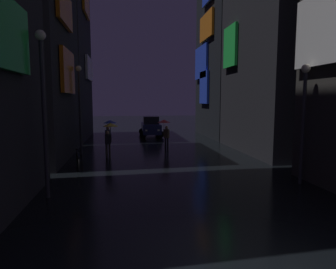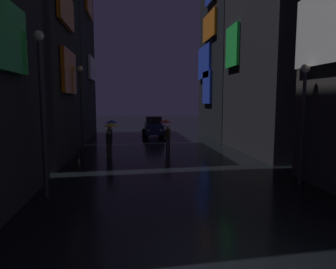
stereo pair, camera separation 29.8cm
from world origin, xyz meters
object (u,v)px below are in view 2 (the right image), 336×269
at_px(car_distant, 154,127).
at_px(streetlamp_right_near, 303,109).
at_px(bicycle_parked_at_storefront, 78,161).
at_px(pedestrian_foreground_right_yellow, 111,130).
at_px(pedestrian_midstreet_left_red, 166,126).
at_px(streetlamp_left_far, 81,100).
at_px(pedestrian_midstreet_centre_blue, 111,127).
at_px(streetlamp_left_near, 41,96).

xyz_separation_m(car_distant, streetlamp_right_near, (4.70, -17.37, 2.20)).
distance_m(car_distant, streetlamp_right_near, 18.13).
bearing_deg(bicycle_parked_at_storefront, pedestrian_foreground_right_yellow, 60.70).
bearing_deg(bicycle_parked_at_storefront, pedestrian_midstreet_left_red, 45.03).
bearing_deg(streetlamp_left_far, pedestrian_midstreet_centre_blue, 31.41).
bearing_deg(pedestrian_foreground_right_yellow, car_distant, 72.11).
xyz_separation_m(pedestrian_foreground_right_yellow, streetlamp_left_far, (-1.89, 1.50, 1.83)).
bearing_deg(bicycle_parked_at_storefront, streetlamp_left_far, 95.44).
xyz_separation_m(pedestrian_midstreet_centre_blue, bicycle_parked_at_storefront, (-1.35, -5.23, -1.28)).
bearing_deg(bicycle_parked_at_storefront, car_distant, 69.66).
distance_m(pedestrian_midstreet_left_red, streetlamp_left_near, 11.29).
relative_size(pedestrian_midstreet_centre_blue, bicycle_parked_at_storefront, 1.18).
bearing_deg(streetlamp_right_near, streetlamp_left_far, 140.27).
bearing_deg(streetlamp_left_near, car_distant, 73.33).
height_order(pedestrian_midstreet_centre_blue, streetlamp_left_far, streetlamp_left_far).
bearing_deg(pedestrian_midstreet_centre_blue, streetlamp_left_far, -148.59).
distance_m(pedestrian_foreground_right_yellow, bicycle_parked_at_storefront, 3.30).
bearing_deg(pedestrian_foreground_right_yellow, streetlamp_left_far, 141.43).
xyz_separation_m(bicycle_parked_at_storefront, streetlamp_right_near, (9.60, -4.15, 2.74)).
height_order(pedestrian_midstreet_left_red, streetlamp_left_near, streetlamp_left_near).
relative_size(bicycle_parked_at_storefront, streetlamp_right_near, 0.36).
bearing_deg(pedestrian_midstreet_left_red, bicycle_parked_at_storefront, -134.97).
height_order(bicycle_parked_at_storefront, streetlamp_left_far, streetlamp_left_far).
height_order(pedestrian_midstreet_left_red, bicycle_parked_at_storefront, pedestrian_midstreet_left_red).
relative_size(car_distant, streetlamp_left_near, 0.72).
xyz_separation_m(pedestrian_midstreet_left_red, pedestrian_foreground_right_yellow, (-3.67, -2.51, 0.00)).
bearing_deg(streetlamp_left_far, pedestrian_foreground_right_yellow, -38.57).
height_order(pedestrian_midstreet_centre_blue, bicycle_parked_at_storefront, pedestrian_midstreet_centre_blue).
relative_size(pedestrian_midstreet_centre_blue, streetlamp_right_near, 0.43).
height_order(bicycle_parked_at_storefront, streetlamp_left_near, streetlamp_left_near).
height_order(pedestrian_midstreet_centre_blue, pedestrian_foreground_right_yellow, same).
distance_m(pedestrian_midstreet_centre_blue, bicycle_parked_at_storefront, 5.55).
distance_m(bicycle_parked_at_storefront, car_distant, 14.11).
bearing_deg(bicycle_parked_at_storefront, streetlamp_right_near, -23.37).
distance_m(pedestrian_foreground_right_yellow, car_distant, 11.12).
xyz_separation_m(pedestrian_foreground_right_yellow, bicycle_parked_at_storefront, (-1.49, -2.66, -1.28)).
bearing_deg(streetlamp_left_far, car_distant, 59.68).
relative_size(pedestrian_midstreet_left_red, streetlamp_left_near, 0.36).
bearing_deg(streetlamp_left_near, streetlamp_left_far, 90.00).
bearing_deg(streetlamp_right_near, car_distant, 105.15).
bearing_deg(streetlamp_right_near, streetlamp_left_near, -178.15).
relative_size(pedestrian_midstreet_left_red, streetlamp_right_near, 0.43).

